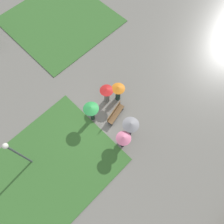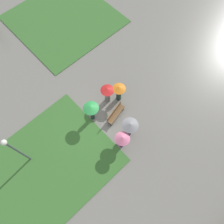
% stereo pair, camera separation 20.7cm
% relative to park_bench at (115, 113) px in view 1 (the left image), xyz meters
% --- Properties ---
extents(ground_plane, '(90.00, 90.00, 0.00)m').
position_rel_park_bench_xyz_m(ground_plane, '(-1.03, 0.68, -0.47)').
color(ground_plane, slate).
extents(lawn_patch_near, '(9.90, 7.00, 0.06)m').
position_rel_park_bench_xyz_m(lawn_patch_near, '(-6.45, 0.40, -0.44)').
color(lawn_patch_near, '#386B2D').
rests_on(lawn_patch_near, ground_plane).
extents(lawn_patch_far, '(8.62, 8.84, 0.06)m').
position_rel_park_bench_xyz_m(lawn_patch_far, '(3.21, 10.23, -0.44)').
color(lawn_patch_far, '#386B2D').
rests_on(lawn_patch_far, ground_plane).
extents(park_bench, '(1.75, 0.77, 0.90)m').
position_rel_park_bench_xyz_m(park_bench, '(0.00, 0.00, 0.00)').
color(park_bench, brown).
rests_on(park_bench, ground_plane).
extents(lamp_post, '(0.32, 0.32, 4.24)m').
position_rel_park_bench_xyz_m(lamp_post, '(-6.40, 1.61, 2.27)').
color(lamp_post, '#474C51').
rests_on(lamp_post, ground_plane).
extents(crowd_person_green, '(1.07, 1.07, 1.95)m').
position_rel_park_bench_xyz_m(crowd_person_green, '(-1.30, 1.01, 1.03)').
color(crowd_person_green, '#1E3328').
rests_on(crowd_person_green, ground_plane).
extents(crowd_person_grey, '(1.11, 1.11, 2.00)m').
position_rel_park_bench_xyz_m(crowd_person_grey, '(-0.27, -1.66, 0.97)').
color(crowd_person_grey, '#2D2333').
rests_on(crowd_person_grey, ground_plane).
extents(crowd_person_orange, '(0.96, 0.96, 1.74)m').
position_rel_park_bench_xyz_m(crowd_person_orange, '(1.18, 0.86, 0.71)').
color(crowd_person_orange, '#1E3328').
rests_on(crowd_person_orange, ground_plane).
extents(crowd_person_red, '(0.98, 0.98, 1.74)m').
position_rel_park_bench_xyz_m(crowd_person_red, '(0.49, 1.34, 0.68)').
color(crowd_person_red, slate).
rests_on(crowd_person_red, ground_plane).
extents(crowd_person_pink, '(0.99, 0.99, 1.87)m').
position_rel_park_bench_xyz_m(crowd_person_pink, '(-1.22, -1.94, 0.96)').
color(crowd_person_pink, '#2D2333').
rests_on(crowd_person_pink, ground_plane).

